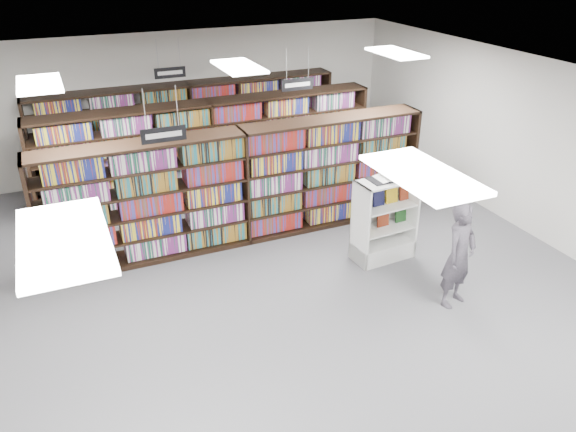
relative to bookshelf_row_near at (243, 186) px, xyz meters
name	(u,v)px	position (x,y,z in m)	size (l,w,h in m)	color
floor	(288,294)	(0.00, -2.00, -1.05)	(12.00, 12.00, 0.00)	#525257
ceiling	(288,92)	(0.00, -2.00, 2.15)	(10.00, 12.00, 0.10)	white
wall_back	(185,102)	(0.00, 4.00, 0.55)	(10.00, 0.10, 3.20)	silver
wall_right	(547,154)	(5.00, -2.00, 0.55)	(0.10, 12.00, 3.20)	silver
bookshelf_row_near	(243,186)	(0.00, 0.00, 0.00)	(7.00, 0.60, 2.10)	black
bookshelf_row_mid	(211,151)	(0.00, 2.00, 0.00)	(7.00, 0.60, 2.10)	black
bookshelf_row_far	(190,128)	(0.00, 3.70, 0.00)	(7.00, 0.60, 2.10)	black
aisle_sign_left	(164,133)	(-1.50, -1.00, 1.48)	(0.65, 0.02, 0.80)	#B2B2B7
aisle_sign_right	(297,83)	(1.50, 1.00, 1.48)	(0.65, 0.02, 0.80)	#B2B2B7
aisle_sign_center	(170,72)	(-0.50, 3.00, 1.48)	(0.65, 0.02, 0.80)	#B2B2B7
troffer_front_left	(64,240)	(-3.00, -5.00, 2.11)	(0.60, 1.20, 0.04)	white
troffer_front_center	(423,174)	(0.00, -5.00, 2.11)	(0.60, 1.20, 0.04)	white
troffer_back_left	(39,84)	(-3.00, 0.00, 2.11)	(0.60, 1.20, 0.04)	white
troffer_back_center	(239,67)	(0.00, 0.00, 2.11)	(0.60, 1.20, 0.04)	white
troffer_back_right	(396,53)	(3.00, 0.00, 2.11)	(0.60, 1.20, 0.04)	white
endcap_display	(382,232)	(1.96, -1.57, -0.56)	(1.08, 0.59, 1.47)	white
open_book	(387,177)	(1.97, -1.57, 0.45)	(0.66, 0.39, 0.13)	black
shopper	(459,255)	(2.23, -3.21, -0.22)	(0.61, 0.40, 1.67)	#4D4852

